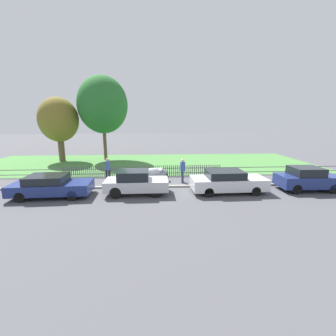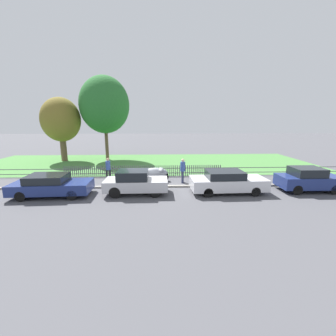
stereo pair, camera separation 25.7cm
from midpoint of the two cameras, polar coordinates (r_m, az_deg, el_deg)
ground_plane at (r=15.04m, az=-7.45°, el=-5.08°), size 120.00×120.00×0.00m
kerb_stone at (r=15.12m, az=-7.43°, el=-4.75°), size 34.00×0.20×0.12m
grass_strip at (r=23.62m, az=-5.97°, el=1.30°), size 34.00×11.38×0.01m
park_fence at (r=17.99m, az=-6.79°, el=-0.75°), size 34.00×0.05×0.88m
parked_car_silver_hatchback at (r=14.88m, az=-28.04°, el=-3.98°), size 4.52×2.00×1.29m
parked_car_black_saloon at (r=13.72m, az=-8.68°, el=-3.59°), size 3.78×1.66×1.46m
parked_car_navy_estate at (r=14.38m, az=14.35°, el=-3.27°), size 4.60×1.93×1.38m
parked_car_red_compact at (r=16.80m, az=31.48°, el=-2.32°), size 3.75×1.75×1.50m
covered_motorcycle at (r=16.50m, az=-3.66°, el=-1.21°), size 2.02×0.89×0.99m
tree_nearest_kerb at (r=26.87m, az=-26.28°, el=10.86°), size 4.04×4.04×6.77m
tree_behind_motorcycle at (r=26.14m, az=-16.53°, el=15.12°), size 5.32×5.32×9.07m
pedestrian_near_fence at (r=17.07m, az=-15.48°, el=-0.04°), size 0.39×0.37×1.69m
pedestrian_by_lamp at (r=16.00m, az=3.29°, el=-0.31°), size 0.40×0.40×1.74m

